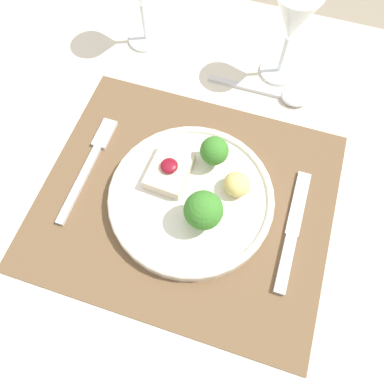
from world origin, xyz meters
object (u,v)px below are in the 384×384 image
at_px(knife, 291,237).
at_px(wine_glass_near, 293,21).
at_px(dinner_plate, 194,193).
at_px(fork, 91,161).
at_px(spoon, 281,95).

xyz_separation_m(knife, wine_glass_near, (-0.08, 0.31, 0.10)).
bearing_deg(dinner_plate, fork, 176.97).
bearing_deg(knife, dinner_plate, 170.73).
relative_size(dinner_plate, spoon, 1.39).
xyz_separation_m(dinner_plate, wine_glass_near, (0.07, 0.29, 0.09)).
bearing_deg(fork, spoon, 39.29).
distance_m(knife, spoon, 0.26).
relative_size(knife, spoon, 1.09).
distance_m(fork, wine_glass_near, 0.39).
height_order(dinner_plate, wine_glass_near, wine_glass_near).
bearing_deg(fork, knife, -6.41).
distance_m(dinner_plate, fork, 0.18).
height_order(fork, wine_glass_near, wine_glass_near).
distance_m(knife, wine_glass_near, 0.34).
bearing_deg(wine_glass_near, dinner_plate, -103.67).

